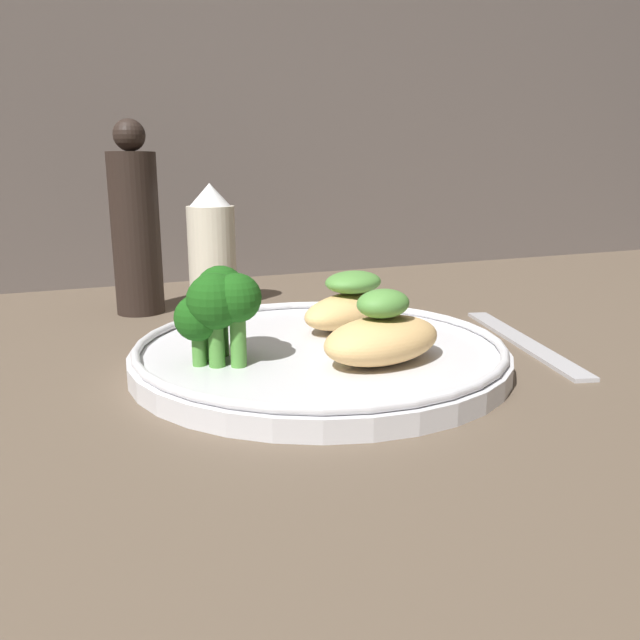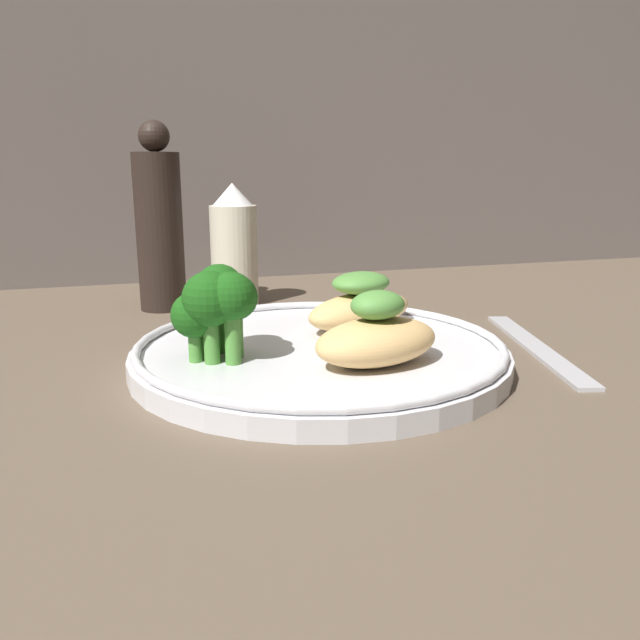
{
  "view_description": "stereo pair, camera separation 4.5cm",
  "coord_description": "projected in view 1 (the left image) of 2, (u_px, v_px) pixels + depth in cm",
  "views": [
    {
      "loc": [
        -17.06,
        -39.78,
        13.97
      ],
      "look_at": [
        0.0,
        0.0,
        3.4
      ],
      "focal_mm": 35.0,
      "sensor_mm": 36.0,
      "label": 1
    },
    {
      "loc": [
        -12.88,
        -41.32,
        13.97
      ],
      "look_at": [
        0.0,
        0.0,
        3.4
      ],
      "focal_mm": 35.0,
      "sensor_mm": 36.0,
      "label": 2
    }
  ],
  "objects": [
    {
      "name": "grilled_meat_middle",
      "position": [
        353.0,
        304.0,
        0.5
      ],
      "size": [
        11.48,
        8.78,
        4.56
      ],
      "color": "tan",
      "rests_on": "plate"
    },
    {
      "name": "grilled_meat_front",
      "position": [
        382.0,
        335.0,
        0.41
      ],
      "size": [
        10.11,
        7.58,
        4.92
      ],
      "color": "tan",
      "rests_on": "plate"
    },
    {
      "name": "broccoli_bunch",
      "position": [
        220.0,
        304.0,
        0.41
      ],
      "size": [
        5.87,
        6.06,
        6.25
      ],
      "color": "#4C8E38",
      "rests_on": "plate"
    },
    {
      "name": "ground_plane",
      "position": [
        320.0,
        372.0,
        0.45
      ],
      "size": [
        180.0,
        180.0,
        1.0
      ],
      "primitive_type": "cube",
      "color": "brown"
    },
    {
      "name": "fork",
      "position": [
        522.0,
        339.0,
        0.51
      ],
      "size": [
        7.07,
        19.53,
        0.6
      ],
      "color": "#B2B2B7",
      "rests_on": "ground_plane"
    },
    {
      "name": "pepper_grinder",
      "position": [
        136.0,
        227.0,
        0.6
      ],
      "size": [
        4.6,
        4.6,
        18.46
      ],
      "color": "black",
      "rests_on": "ground_plane"
    },
    {
      "name": "plate",
      "position": [
        320.0,
        352.0,
        0.45
      ],
      "size": [
        26.97,
        26.97,
        2.0
      ],
      "color": "silver",
      "rests_on": "ground_plane"
    },
    {
      "name": "sauce_bottle",
      "position": [
        212.0,
        249.0,
        0.63
      ],
      "size": [
        4.83,
        4.83,
        12.52
      ],
      "color": "beige",
      "rests_on": "ground_plane"
    }
  ]
}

